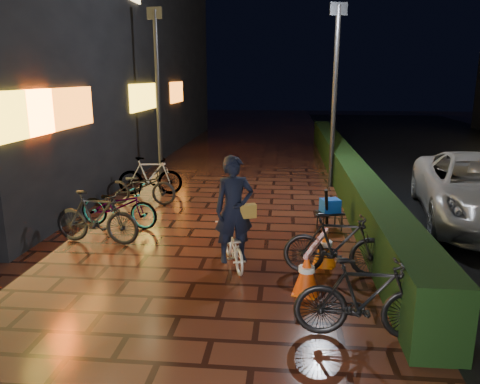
# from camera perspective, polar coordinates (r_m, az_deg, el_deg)

# --- Properties ---
(ground) EXTENTS (80.00, 80.00, 0.00)m
(ground) POSITION_cam_1_polar(r_m,az_deg,el_deg) (7.86, -5.66, -10.97)
(ground) COLOR #381911
(ground) RESTS_ON ground
(hedge) EXTENTS (0.70, 20.00, 1.00)m
(hedge) POSITION_cam_1_polar(r_m,az_deg,el_deg) (15.35, 12.43, 3.12)
(hedge) COLOR black
(hedge) RESTS_ON ground
(storefront_block) EXTENTS (12.09, 22.00, 9.00)m
(storefront_block) POSITION_cam_1_polar(r_m,az_deg,el_deg) (21.51, -26.08, 15.80)
(storefront_block) COLOR black
(storefront_block) RESTS_ON ground
(lamp_post_hedge) EXTENTS (0.51, 0.19, 5.32)m
(lamp_post_hedge) POSITION_cam_1_polar(r_m,az_deg,el_deg) (14.30, 11.47, 12.18)
(lamp_post_hedge) COLOR black
(lamp_post_hedge) RESTS_ON ground
(lamp_post_sf) EXTENTS (0.51, 0.17, 5.35)m
(lamp_post_sf) POSITION_cam_1_polar(r_m,az_deg,el_deg) (15.45, -9.98, 12.44)
(lamp_post_sf) COLOR black
(lamp_post_sf) RESTS_ON ground
(cyclist) EXTENTS (0.92, 1.48, 2.00)m
(cyclist) POSITION_cam_1_polar(r_m,az_deg,el_deg) (8.20, -0.78, -4.22)
(cyclist) COLOR silver
(cyclist) RESTS_ON ground
(traffic_barrier) EXTENTS (0.83, 1.64, 0.67)m
(traffic_barrier) POSITION_cam_1_polar(r_m,az_deg,el_deg) (7.97, 9.30, -8.12)
(traffic_barrier) COLOR #E1430B
(traffic_barrier) RESTS_ON ground
(cart_assembly) EXTENTS (0.64, 0.69, 1.00)m
(cart_assembly) POSITION_cam_1_polar(r_m,az_deg,el_deg) (10.41, 10.89, -1.84)
(cart_assembly) COLOR black
(cart_assembly) RESTS_ON ground
(parked_bikes_storefront) EXTENTS (2.03, 4.76, 1.09)m
(parked_bikes_storefront) POSITION_cam_1_polar(r_m,az_deg,el_deg) (11.66, -13.34, -0.26)
(parked_bikes_storefront) COLOR black
(parked_bikes_storefront) RESTS_ON ground
(parked_bikes_hedge) EXTENTS (1.98, 2.55, 1.09)m
(parked_bikes_hedge) POSITION_cam_1_polar(r_m,az_deg,el_deg) (7.18, 13.18, -9.02)
(parked_bikes_hedge) COLOR black
(parked_bikes_hedge) RESTS_ON ground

